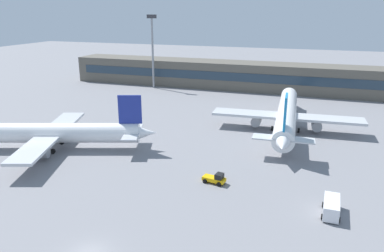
{
  "coord_description": "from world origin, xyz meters",
  "views": [
    {
      "loc": [
        22.63,
        -29.99,
        26.11
      ],
      "look_at": [
        -1.66,
        40.0,
        3.0
      ],
      "focal_mm": 35.11,
      "sensor_mm": 36.0,
      "label": 1
    }
  ],
  "objects_px": {
    "airplane_mid": "(287,113)",
    "baggage_tug_yellow": "(215,179)",
    "airplane_near": "(44,133)",
    "floodlight_tower_west": "(153,46)",
    "service_van_white": "(331,207)"
  },
  "relations": [
    {
      "from": "airplane_mid",
      "to": "baggage_tug_yellow",
      "type": "height_order",
      "value": "airplane_mid"
    },
    {
      "from": "airplane_near",
      "to": "baggage_tug_yellow",
      "type": "xyz_separation_m",
      "value": [
        35.41,
        -3.71,
        -2.47
      ]
    },
    {
      "from": "airplane_mid",
      "to": "floodlight_tower_west",
      "type": "distance_m",
      "value": 59.19
    },
    {
      "from": "airplane_near",
      "to": "airplane_mid",
      "type": "relative_size",
      "value": 0.88
    },
    {
      "from": "airplane_mid",
      "to": "service_van_white",
      "type": "relative_size",
      "value": 9.06
    },
    {
      "from": "airplane_near",
      "to": "baggage_tug_yellow",
      "type": "relative_size",
      "value": 11.06
    },
    {
      "from": "baggage_tug_yellow",
      "to": "service_van_white",
      "type": "bearing_deg",
      "value": -13.25
    },
    {
      "from": "airplane_mid",
      "to": "floodlight_tower_west",
      "type": "bearing_deg",
      "value": 145.77
    },
    {
      "from": "baggage_tug_yellow",
      "to": "floodlight_tower_west",
      "type": "xyz_separation_m",
      "value": [
        -40.62,
        65.27,
        13.42
      ]
    },
    {
      "from": "airplane_mid",
      "to": "floodlight_tower_west",
      "type": "height_order",
      "value": "floodlight_tower_west"
    },
    {
      "from": "service_van_white",
      "to": "floodlight_tower_west",
      "type": "distance_m",
      "value": 91.09
    },
    {
      "from": "floodlight_tower_west",
      "to": "baggage_tug_yellow",
      "type": "bearing_deg",
      "value": -58.11
    },
    {
      "from": "service_van_white",
      "to": "floodlight_tower_west",
      "type": "xyz_separation_m",
      "value": [
        -57.66,
        69.29,
        13.1
      ]
    },
    {
      "from": "airplane_near",
      "to": "floodlight_tower_west",
      "type": "distance_m",
      "value": 62.74
    },
    {
      "from": "baggage_tug_yellow",
      "to": "service_van_white",
      "type": "xyz_separation_m",
      "value": [
        17.05,
        -4.01,
        0.31
      ]
    }
  ]
}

